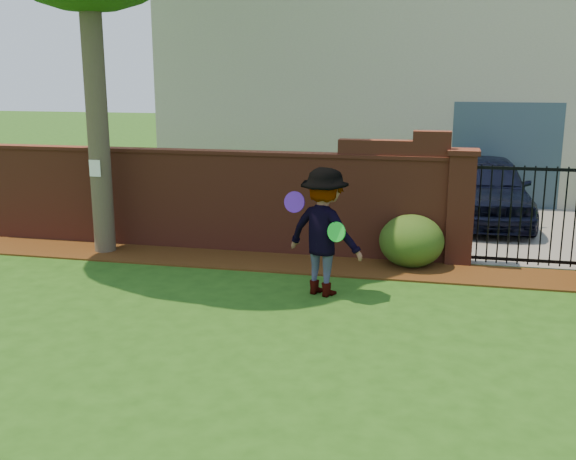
% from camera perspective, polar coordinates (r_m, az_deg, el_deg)
% --- Properties ---
extents(ground, '(80.00, 80.00, 0.01)m').
position_cam_1_polar(ground, '(7.96, -3.12, -9.66)').
color(ground, '#204B12').
rests_on(ground, ground).
extents(mulch_bed, '(11.10, 1.08, 0.03)m').
position_cam_1_polar(mulch_bed, '(11.23, -3.19, -2.63)').
color(mulch_bed, '#3B1F0A').
rests_on(mulch_bed, ground).
extents(brick_wall, '(8.70, 0.31, 2.16)m').
position_cam_1_polar(brick_wall, '(11.96, -7.28, 2.75)').
color(brick_wall, maroon).
rests_on(brick_wall, ground).
extents(pillar_left, '(0.50, 0.50, 1.88)m').
position_cam_1_polar(pillar_left, '(11.26, 14.35, 1.93)').
color(pillar_left, maroon).
rests_on(pillar_left, ground).
extents(iron_gate, '(1.78, 0.03, 1.60)m').
position_cam_1_polar(iron_gate, '(11.37, 19.86, 1.13)').
color(iron_gate, black).
rests_on(iron_gate, ground).
extents(driveway, '(3.20, 8.00, 0.01)m').
position_cam_1_polar(driveway, '(15.43, 17.88, 1.12)').
color(driveway, slate).
rests_on(driveway, ground).
extents(house, '(12.40, 6.40, 6.30)m').
position_cam_1_polar(house, '(19.07, 9.85, 13.34)').
color(house, beige).
rests_on(house, ground).
extents(car, '(1.89, 4.18, 1.39)m').
position_cam_1_polar(car, '(14.45, 16.45, 3.22)').
color(car, black).
rests_on(car, ground).
extents(paper_notice, '(0.20, 0.01, 0.28)m').
position_cam_1_polar(paper_notice, '(11.80, -15.99, 5.03)').
color(paper_notice, white).
rests_on(paper_notice, tree).
extents(shrub_left, '(1.04, 1.04, 0.85)m').
position_cam_1_polar(shrub_left, '(11.04, 10.38, -0.92)').
color(shrub_left, '#1E4414').
rests_on(shrub_left, ground).
extents(man, '(1.34, 1.08, 1.81)m').
position_cam_1_polar(man, '(9.41, 2.93, -0.20)').
color(man, gray).
rests_on(man, ground).
extents(frisbee_purple, '(0.31, 0.12, 0.30)m').
position_cam_1_polar(frisbee_purple, '(9.37, 0.55, 2.38)').
color(frisbee_purple, '#571DB5').
rests_on(frisbee_purple, man).
extents(frisbee_green, '(0.28, 0.17, 0.28)m').
position_cam_1_polar(frisbee_green, '(9.12, 4.11, -0.16)').
color(frisbee_green, '#1CD333').
rests_on(frisbee_green, man).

